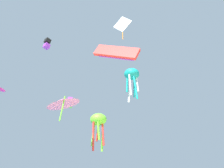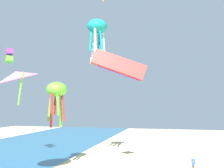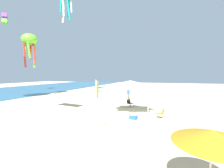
{
  "view_description": "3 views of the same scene",
  "coord_description": "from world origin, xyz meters",
  "px_view_note": "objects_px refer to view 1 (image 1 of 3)",
  "views": [
    {
      "loc": [
        -16.89,
        2.81,
        2.08
      ],
      "look_at": [
        -0.62,
        12.23,
        10.69
      ],
      "focal_mm": 31.2,
      "sensor_mm": 36.0,
      "label": 1
    },
    {
      "loc": [
        -22.08,
        5.1,
        7.42
      ],
      "look_at": [
        -0.62,
        10.22,
        9.18
      ],
      "focal_mm": 41.93,
      "sensor_mm": 36.0,
      "label": 2
    },
    {
      "loc": [
        -14.4,
        -2.24,
        3.67
      ],
      "look_at": [
        0.56,
        2.82,
        2.76
      ],
      "focal_mm": 26.51,
      "sensor_mm": 36.0,
      "label": 3
    }
  ],
  "objects_px": {
    "kite_delta_pink": "(63,102)",
    "kite_box_purple": "(70,102)",
    "kite_octopus_lime": "(98,121)",
    "kite_box_black": "(47,44)",
    "kite_octopus_teal": "(132,76)",
    "kite_diamond_white": "(122,25)",
    "kite_parafoil_red": "(116,52)"
  },
  "relations": [
    {
      "from": "kite_delta_pink",
      "to": "kite_box_purple",
      "type": "bearing_deg",
      "value": -6.68
    },
    {
      "from": "kite_octopus_lime",
      "to": "kite_box_purple",
      "type": "relative_size",
      "value": 2.67
    },
    {
      "from": "kite_box_black",
      "to": "kite_octopus_teal",
      "type": "bearing_deg",
      "value": -122.75
    },
    {
      "from": "kite_diamond_white",
      "to": "kite_octopus_teal",
      "type": "distance_m",
      "value": 11.88
    },
    {
      "from": "kite_box_purple",
      "to": "kite_diamond_white",
      "type": "height_order",
      "value": "kite_diamond_white"
    },
    {
      "from": "kite_delta_pink",
      "to": "kite_diamond_white",
      "type": "distance_m",
      "value": 12.28
    },
    {
      "from": "kite_box_black",
      "to": "kite_octopus_lime",
      "type": "distance_m",
      "value": 15.5
    },
    {
      "from": "kite_parafoil_red",
      "to": "kite_octopus_teal",
      "type": "distance_m",
      "value": 21.1
    },
    {
      "from": "kite_octopus_teal",
      "to": "kite_octopus_lime",
      "type": "bearing_deg",
      "value": 24.88
    },
    {
      "from": "kite_box_black",
      "to": "kite_octopus_lime",
      "type": "bearing_deg",
      "value": -128.52
    },
    {
      "from": "kite_box_purple",
      "to": "kite_diamond_white",
      "type": "distance_m",
      "value": 18.69
    },
    {
      "from": "kite_octopus_lime",
      "to": "kite_box_purple",
      "type": "bearing_deg",
      "value": -145.2
    },
    {
      "from": "kite_octopus_lime",
      "to": "kite_parafoil_red",
      "type": "relative_size",
      "value": 1.58
    },
    {
      "from": "kite_box_purple",
      "to": "kite_diamond_white",
      "type": "relative_size",
      "value": 0.56
    },
    {
      "from": "kite_octopus_lime",
      "to": "kite_delta_pink",
      "type": "distance_m",
      "value": 6.64
    },
    {
      "from": "kite_diamond_white",
      "to": "kite_octopus_teal",
      "type": "xyz_separation_m",
      "value": [
        11.14,
        3.91,
        -1.29
      ]
    },
    {
      "from": "kite_parafoil_red",
      "to": "kite_diamond_white",
      "type": "height_order",
      "value": "kite_diamond_white"
    },
    {
      "from": "kite_box_black",
      "to": "kite_octopus_lime",
      "type": "xyz_separation_m",
      "value": [
        5.85,
        -6.77,
        -12.65
      ]
    },
    {
      "from": "kite_box_black",
      "to": "kite_delta_pink",
      "type": "distance_m",
      "value": 12.69
    },
    {
      "from": "kite_delta_pink",
      "to": "kite_diamond_white",
      "type": "relative_size",
      "value": 1.61
    },
    {
      "from": "kite_octopus_lime",
      "to": "kite_octopus_teal",
      "type": "bearing_deg",
      "value": 107.21
    },
    {
      "from": "kite_octopus_teal",
      "to": "kite_diamond_white",
      "type": "bearing_deg",
      "value": 79.09
    },
    {
      "from": "kite_delta_pink",
      "to": "kite_octopus_lime",
      "type": "bearing_deg",
      "value": -55.44
    },
    {
      "from": "kite_diamond_white",
      "to": "kite_box_black",
      "type": "bearing_deg",
      "value": -5.84
    },
    {
      "from": "kite_delta_pink",
      "to": "kite_diamond_white",
      "type": "height_order",
      "value": "kite_diamond_white"
    },
    {
      "from": "kite_delta_pink",
      "to": "kite_parafoil_red",
      "type": "bearing_deg",
      "value": -166.36
    },
    {
      "from": "kite_parafoil_red",
      "to": "kite_octopus_teal",
      "type": "xyz_separation_m",
      "value": [
        18.29,
        6.86,
        7.98
      ]
    },
    {
      "from": "kite_octopus_teal",
      "to": "kite_box_black",
      "type": "bearing_deg",
      "value": 16.38
    },
    {
      "from": "kite_box_purple",
      "to": "kite_octopus_teal",
      "type": "distance_m",
      "value": 12.63
    },
    {
      "from": "kite_parafoil_red",
      "to": "kite_octopus_lime",
      "type": "bearing_deg",
      "value": 119.61
    },
    {
      "from": "kite_octopus_lime",
      "to": "kite_delta_pink",
      "type": "bearing_deg",
      "value": -47.93
    },
    {
      "from": "kite_box_black",
      "to": "kite_delta_pink",
      "type": "height_order",
      "value": "kite_box_black"
    }
  ]
}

